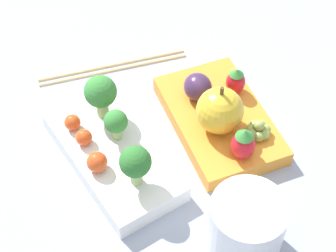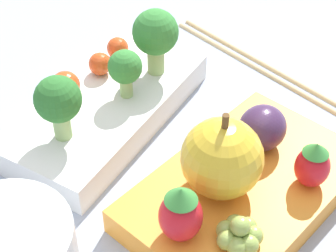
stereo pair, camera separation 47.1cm
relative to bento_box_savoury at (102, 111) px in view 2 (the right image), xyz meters
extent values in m
plane|color=#939EB2|center=(0.00, -0.07, -0.01)|extent=(4.00, 4.00, 0.00)
cube|color=white|center=(0.00, 0.00, 0.00)|extent=(0.21, 0.12, 0.03)
cube|color=orange|center=(0.01, -0.14, 0.00)|extent=(0.18, 0.12, 0.02)
cylinder|color=#93B770|center=(0.02, -0.01, 0.02)|extent=(0.01, 0.01, 0.02)
sphere|color=#388438|center=(0.02, -0.01, 0.04)|extent=(0.03, 0.03, 0.03)
cylinder|color=#93B770|center=(0.06, -0.01, 0.02)|extent=(0.02, 0.02, 0.02)
sphere|color=#388438|center=(0.06, -0.01, 0.05)|extent=(0.04, 0.04, 0.04)
cylinder|color=#93B770|center=(-0.05, -0.01, 0.02)|extent=(0.01, 0.01, 0.02)
sphere|color=#2D702D|center=(-0.05, -0.01, 0.05)|extent=(0.04, 0.04, 0.04)
sphere|color=#DB4C1E|center=(0.03, 0.03, 0.02)|extent=(0.02, 0.02, 0.02)
sphere|color=#DB4C1E|center=(-0.02, 0.02, 0.02)|extent=(0.02, 0.02, 0.02)
sphere|color=#DB4C1E|center=(0.05, 0.03, 0.02)|extent=(0.02, 0.02, 0.02)
sphere|color=gold|center=(-0.01, -0.13, 0.04)|extent=(0.06, 0.06, 0.06)
cylinder|color=brown|center=(-0.01, -0.13, 0.07)|extent=(0.00, 0.00, 0.01)
ellipsoid|color=red|center=(0.03, -0.18, 0.03)|extent=(0.02, 0.02, 0.03)
cone|color=#388438|center=(0.03, -0.18, 0.04)|extent=(0.02, 0.02, 0.01)
ellipsoid|color=red|center=(-0.06, -0.14, 0.03)|extent=(0.03, 0.03, 0.04)
cone|color=#388438|center=(-0.06, -0.14, 0.05)|extent=(0.02, 0.02, 0.01)
ellipsoid|color=#42284C|center=(0.04, -0.13, 0.03)|extent=(0.04, 0.04, 0.03)
sphere|color=#8EA84C|center=(-0.03, -0.17, 0.02)|extent=(0.01, 0.01, 0.01)
sphere|color=#8EA84C|center=(-0.04, -0.16, 0.02)|extent=(0.01, 0.01, 0.01)
sphere|color=#8EA84C|center=(-0.05, -0.16, 0.02)|extent=(0.01, 0.01, 0.01)
sphere|color=#8EA84C|center=(-0.05, -0.17, 0.02)|extent=(0.01, 0.01, 0.01)
sphere|color=#8EA84C|center=(-0.05, -0.18, 0.02)|extent=(0.01, 0.01, 0.01)
sphere|color=#8EA84C|center=(-0.05, -0.18, 0.02)|extent=(0.01, 0.01, 0.01)
sphere|color=#8EA84C|center=(-0.04, -0.18, 0.02)|extent=(0.01, 0.01, 0.01)
sphere|color=#8EA84C|center=(-0.04, -0.17, 0.03)|extent=(0.01, 0.01, 0.01)
cylinder|color=tan|center=(0.16, -0.06, -0.01)|extent=(0.03, 0.21, 0.01)
cylinder|color=tan|center=(0.15, -0.06, -0.01)|extent=(0.03, 0.21, 0.01)
camera|label=1|loc=(-0.39, 0.10, 0.54)|focal=60.00mm
camera|label=2|loc=(-0.24, -0.28, 0.31)|focal=60.00mm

